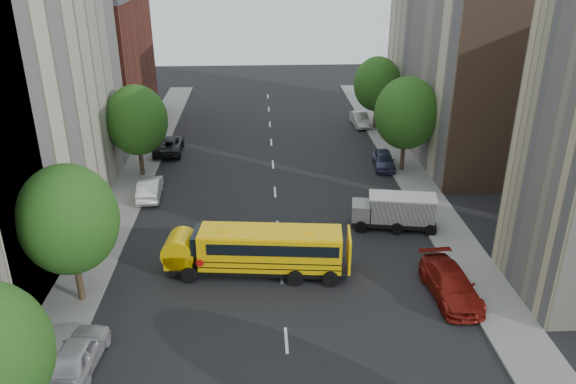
{
  "coord_description": "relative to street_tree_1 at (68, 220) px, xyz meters",
  "views": [
    {
      "loc": [
        -1.07,
        -30.25,
        17.96
      ],
      "look_at": [
        0.61,
        2.0,
        3.56
      ],
      "focal_mm": 35.0,
      "sensor_mm": 36.0,
      "label": 1
    }
  ],
  "objects": [
    {
      "name": "building_left_redbrick",
      "position": [
        -7.0,
        32.0,
        1.55
      ],
      "size": [
        10.0,
        15.0,
        13.0
      ],
      "primitive_type": "cube",
      "color": "maroon",
      "rests_on": "ground"
    },
    {
      "name": "street_tree_1",
      "position": [
        0.0,
        0.0,
        0.0
      ],
      "size": [
        5.12,
        5.12,
        7.9
      ],
      "color": "#38281C",
      "rests_on": "ground"
    },
    {
      "name": "school_bus",
      "position": [
        9.6,
        2.32,
        -3.34
      ],
      "size": [
        10.44,
        3.37,
        2.89
      ],
      "rotation": [
        0.0,
        0.0,
        -0.1
      ],
      "color": "black",
      "rests_on": "ground"
    },
    {
      "name": "parked_car_0",
      "position": [
        1.4,
        -5.36,
        -4.19
      ],
      "size": [
        2.19,
        4.62,
        1.53
      ],
      "primitive_type": "imported",
      "rotation": [
        0.0,
        0.0,
        3.05
      ],
      "color": "#B1AFB6",
      "rests_on": "ground"
    },
    {
      "name": "street_tree_2",
      "position": [
        0.0,
        18.0,
        -0.12
      ],
      "size": [
        4.99,
        4.99,
        7.71
      ],
      "color": "#38281C",
      "rests_on": "ground"
    },
    {
      "name": "building_right_sidewall",
      "position": [
        29.0,
        13.0,
        4.05
      ],
      "size": [
        10.1,
        0.3,
        18.0
      ],
      "primitive_type": "cube",
      "color": "brown",
      "rests_on": "ground"
    },
    {
      "name": "lane_markings",
      "position": [
        11.0,
        14.0,
        -4.95
      ],
      "size": [
        0.15,
        64.0,
        0.01
      ],
      "primitive_type": "cube",
      "color": "silver",
      "rests_on": "ground"
    },
    {
      "name": "sidewalk_left",
      "position": [
        -0.5,
        9.0,
        -4.89
      ],
      "size": [
        3.0,
        80.0,
        0.12
      ],
      "primitive_type": "cube",
      "color": "slate",
      "rests_on": "ground"
    },
    {
      "name": "sidewalk_right",
      "position": [
        22.5,
        9.0,
        -4.89
      ],
      "size": [
        3.0,
        80.0,
        0.12
      ],
      "primitive_type": "cube",
      "color": "slate",
      "rests_on": "ground"
    },
    {
      "name": "safari_truck",
      "position": [
        18.99,
        7.62,
        -3.69
      ],
      "size": [
        5.84,
        2.93,
        2.39
      ],
      "rotation": [
        0.0,
        0.0,
        -0.17
      ],
      "color": "black",
      "rests_on": "ground"
    },
    {
      "name": "parked_car_3",
      "position": [
        20.2,
        -0.7,
        -4.15
      ],
      "size": [
        2.6,
        5.67,
        1.61
      ],
      "primitive_type": "imported",
      "rotation": [
        0.0,
        0.0,
        0.06
      ],
      "color": "maroon",
      "rests_on": "ground"
    },
    {
      "name": "parked_car_4",
      "position": [
        20.6,
        18.76,
        -4.24
      ],
      "size": [
        2.05,
        4.34,
        1.43
      ],
      "primitive_type": "imported",
      "rotation": [
        0.0,
        0.0,
        -0.09
      ],
      "color": "#363B5E",
      "rests_on": "ground"
    },
    {
      "name": "parked_car_2",
      "position": [
        1.4,
        23.71,
        -4.19
      ],
      "size": [
        2.74,
        5.56,
        1.52
      ],
      "primitive_type": "imported",
      "rotation": [
        0.0,
        0.0,
        3.18
      ],
      "color": "black",
      "rests_on": "ground"
    },
    {
      "name": "parked_car_1",
      "position": [
        1.4,
        13.57,
        -4.19
      ],
      "size": [
        1.9,
        4.71,
        1.52
      ],
      "primitive_type": "imported",
      "rotation": [
        0.0,
        0.0,
        3.2
      ],
      "color": "white",
      "rests_on": "ground"
    },
    {
      "name": "parked_car_5",
      "position": [
        20.6,
        31.04,
        -4.24
      ],
      "size": [
        1.68,
        4.36,
        1.42
      ],
      "primitive_type": "imported",
      "rotation": [
        0.0,
        0.0,
        0.04
      ],
      "color": "#AAA9A5",
      "rests_on": "ground"
    },
    {
      "name": "street_tree_5",
      "position": [
        22.0,
        30.0,
        -0.25
      ],
      "size": [
        4.86,
        4.86,
        7.51
      ],
      "color": "#38281C",
      "rests_on": "ground"
    },
    {
      "name": "street_tree_4",
      "position": [
        22.0,
        18.0,
        0.12
      ],
      "size": [
        5.25,
        5.25,
        8.1
      ],
      "color": "#38281C",
      "rests_on": "ground"
    },
    {
      "name": "building_right_far",
      "position": [
        29.0,
        24.0,
        4.05
      ],
      "size": [
        10.0,
        22.0,
        18.0
      ],
      "primitive_type": "cube",
      "color": "beige",
      "rests_on": "ground"
    },
    {
      "name": "ground",
      "position": [
        11.0,
        4.0,
        -4.95
      ],
      "size": [
        120.0,
        120.0,
        0.0
      ],
      "primitive_type": "plane",
      "color": "black",
      "rests_on": "ground"
    }
  ]
}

